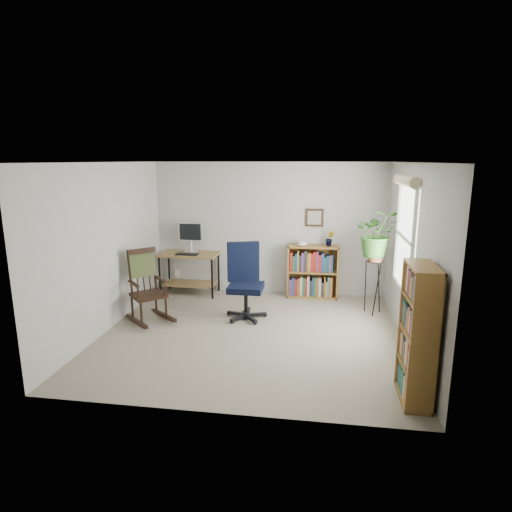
% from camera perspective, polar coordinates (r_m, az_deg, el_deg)
% --- Properties ---
extents(floor, '(4.20, 4.00, 0.00)m').
position_cam_1_polar(floor, '(6.23, -0.55, -10.28)').
color(floor, gray).
rests_on(floor, ground).
extents(ceiling, '(4.20, 4.00, 0.00)m').
position_cam_1_polar(ceiling, '(5.73, -0.60, 12.39)').
color(ceiling, silver).
rests_on(ceiling, ground).
extents(wall_back, '(4.20, 0.00, 2.40)m').
position_cam_1_polar(wall_back, '(7.81, 1.73, 3.63)').
color(wall_back, '#B3B3AF').
rests_on(wall_back, ground).
extents(wall_front, '(4.20, 0.00, 2.40)m').
position_cam_1_polar(wall_front, '(3.96, -5.13, -5.43)').
color(wall_front, '#B3B3AF').
rests_on(wall_front, ground).
extents(wall_left, '(0.00, 4.00, 2.40)m').
position_cam_1_polar(wall_left, '(6.52, -19.12, 1.12)').
color(wall_left, '#B3B3AF').
rests_on(wall_left, ground).
extents(wall_right, '(0.00, 4.00, 2.40)m').
position_cam_1_polar(wall_right, '(5.92, 19.95, -0.08)').
color(wall_right, '#B3B3AF').
rests_on(wall_right, ground).
extents(window, '(0.12, 1.20, 1.50)m').
position_cam_1_polar(window, '(6.16, 19.19, 2.36)').
color(window, white).
rests_on(window, wall_right).
extents(desk, '(1.06, 0.58, 0.76)m').
position_cam_1_polar(desk, '(7.99, -8.82, -2.33)').
color(desk, olive).
rests_on(desk, floor).
extents(monitor, '(0.46, 0.16, 0.56)m').
position_cam_1_polar(monitor, '(7.98, -8.69, 2.52)').
color(monitor, silver).
rests_on(monitor, desk).
extents(keyboard, '(0.40, 0.15, 0.02)m').
position_cam_1_polar(keyboard, '(7.78, -9.18, 0.25)').
color(keyboard, black).
rests_on(keyboard, desk).
extents(office_chair, '(0.83, 0.83, 1.20)m').
position_cam_1_polar(office_chair, '(6.60, -1.37, -3.43)').
color(office_chair, black).
rests_on(office_chair, floor).
extents(rocking_chair, '(1.09, 1.11, 1.13)m').
position_cam_1_polar(rocking_chair, '(6.72, -14.21, -3.82)').
color(rocking_chair, black).
rests_on(rocking_chair, floor).
extents(low_bookshelf, '(0.90, 0.30, 0.95)m').
position_cam_1_polar(low_bookshelf, '(7.73, 7.56, -2.08)').
color(low_bookshelf, olive).
rests_on(low_bookshelf, floor).
extents(tall_bookshelf, '(0.27, 0.63, 1.43)m').
position_cam_1_polar(tall_bookshelf, '(4.66, 20.75, -9.74)').
color(tall_bookshelf, olive).
rests_on(tall_bookshelf, floor).
extents(plant_stand, '(0.34, 0.34, 1.01)m').
position_cam_1_polar(plant_stand, '(7.09, 15.44, -3.51)').
color(plant_stand, black).
rests_on(plant_stand, floor).
extents(spider_plant, '(1.69, 1.88, 1.46)m').
position_cam_1_polar(spider_plant, '(6.87, 16.01, 5.87)').
color(spider_plant, '#306724').
rests_on(spider_plant, plant_stand).
extents(potted_plant_small, '(0.13, 0.24, 0.11)m').
position_cam_1_polar(potted_plant_small, '(7.63, 9.78, 1.71)').
color(potted_plant_small, '#306724').
rests_on(potted_plant_small, low_bookshelf).
extents(framed_picture, '(0.32, 0.04, 0.32)m').
position_cam_1_polar(framed_picture, '(7.70, 7.79, 5.08)').
color(framed_picture, black).
rests_on(framed_picture, wall_back).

